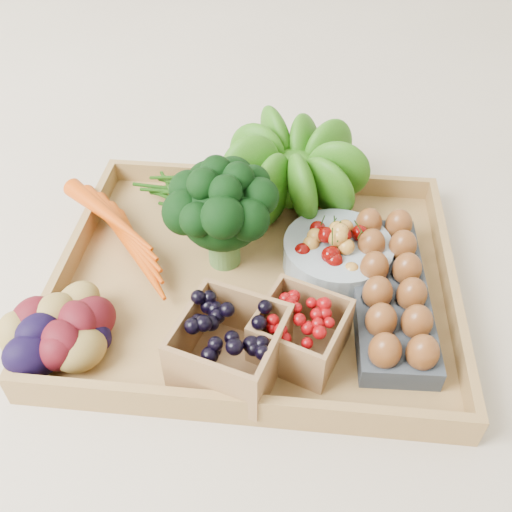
# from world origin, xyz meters

# --- Properties ---
(ground) EXTENTS (4.00, 4.00, 0.00)m
(ground) POSITION_xyz_m (0.00, 0.00, 0.00)
(ground) COLOR beige
(ground) RESTS_ON ground
(tray) EXTENTS (0.55, 0.45, 0.01)m
(tray) POSITION_xyz_m (0.00, 0.00, 0.01)
(tray) COLOR #A88046
(tray) RESTS_ON ground
(carrots) EXTENTS (0.20, 0.15, 0.05)m
(carrots) POSITION_xyz_m (-0.20, 0.05, 0.04)
(carrots) COLOR #C64206
(carrots) RESTS_ON tray
(lettuce) EXTENTS (0.15, 0.15, 0.15)m
(lettuce) POSITION_xyz_m (0.04, 0.19, 0.09)
(lettuce) COLOR #1E5C0E
(lettuce) RESTS_ON tray
(broccoli) EXTENTS (0.15, 0.15, 0.12)m
(broccoli) POSITION_xyz_m (-0.05, 0.03, 0.08)
(broccoli) COLOR black
(broccoli) RESTS_ON tray
(cherry_bowl) EXTENTS (0.16, 0.16, 0.04)m
(cherry_bowl) POSITION_xyz_m (0.11, 0.04, 0.04)
(cherry_bowl) COLOR #8C9EA5
(cherry_bowl) RESTS_ON tray
(egg_carton) EXTENTS (0.11, 0.28, 0.03)m
(egg_carton) POSITION_xyz_m (0.18, -0.03, 0.03)
(egg_carton) COLOR #373D46
(egg_carton) RESTS_ON tray
(potatoes) EXTENTS (0.15, 0.15, 0.09)m
(potatoes) POSITION_xyz_m (-0.23, -0.15, 0.06)
(potatoes) COLOR #440B12
(potatoes) RESTS_ON tray
(punnet_blackberry) EXTENTS (0.15, 0.15, 0.08)m
(punnet_blackberry) POSITION_xyz_m (-0.02, -0.15, 0.06)
(punnet_blackberry) COLOR black
(punnet_blackberry) RESTS_ON tray
(punnet_raspberry) EXTENTS (0.13, 0.13, 0.07)m
(punnet_raspberry) POSITION_xyz_m (0.07, -0.12, 0.05)
(punnet_raspberry) COLOR #740507
(punnet_raspberry) RESTS_ON tray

